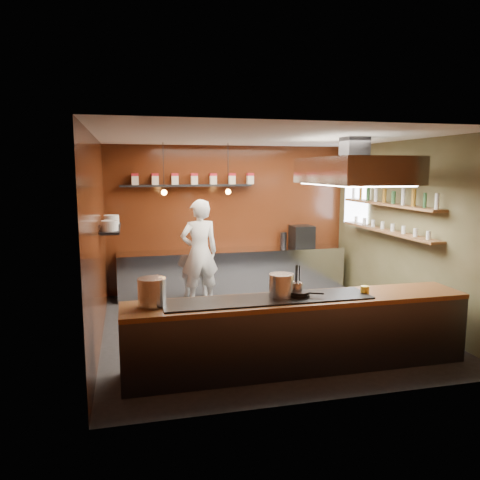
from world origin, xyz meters
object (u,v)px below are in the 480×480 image
object	(u,v)px
espresso_machine	(302,236)
extractor_hood	(354,170)
stockpot_small	(281,285)
stockpot_large	(152,291)
chef	(199,252)

from	to	relation	value
espresso_machine	extractor_hood	bearing A→B (deg)	-96.52
stockpot_small	espresso_machine	world-z (taller)	espresso_machine
stockpot_small	espresso_machine	bearing A→B (deg)	65.51
stockpot_large	chef	world-z (taller)	chef
extractor_hood	chef	xyz separation A→B (m)	(-2.09, 1.94, -1.52)
stockpot_large	stockpot_small	distance (m)	1.59
espresso_machine	stockpot_small	bearing A→B (deg)	-116.58
stockpot_small	chef	distance (m)	3.15
extractor_hood	espresso_machine	xyz separation A→B (m)	(0.20, 2.63, -1.38)
chef	espresso_machine	bearing A→B (deg)	-171.75
stockpot_large	espresso_machine	world-z (taller)	espresso_machine
extractor_hood	stockpot_small	size ratio (longest dim) A/B	6.45
stockpot_large	espresso_machine	distance (m)	5.03
stockpot_large	chef	xyz separation A→B (m)	(1.03, 3.08, -0.11)
stockpot_large	chef	bearing A→B (deg)	71.55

